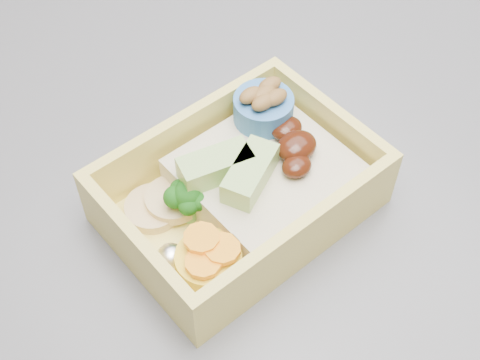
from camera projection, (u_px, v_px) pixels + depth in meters
bento_box at (244, 185)px, 0.49m from camera, size 0.19×0.14×0.07m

